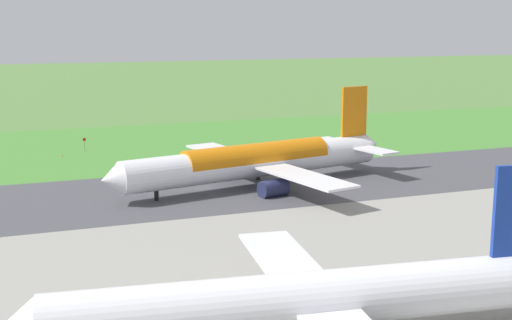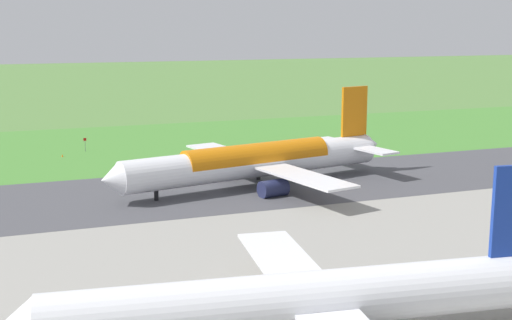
{
  "view_description": "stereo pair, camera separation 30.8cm",
  "coord_description": "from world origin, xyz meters",
  "px_view_note": "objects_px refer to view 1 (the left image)",
  "views": [
    {
      "loc": [
        31.89,
        106.77,
        26.81
      ],
      "look_at": [
        -8.3,
        0.0,
        4.5
      ],
      "focal_mm": 48.82,
      "sensor_mm": 36.0,
      "label": 1
    },
    {
      "loc": [
        31.61,
        106.88,
        26.81
      ],
      "look_at": [
        -8.3,
        0.0,
        4.5
      ],
      "focal_mm": 48.82,
      "sensor_mm": 36.0,
      "label": 2
    }
  ],
  "objects_px": {
    "airliner_parked_mid": "(313,298)",
    "no_stopping_sign": "(85,144)",
    "traffic_cone_orange": "(62,156)",
    "airliner_main": "(258,161)"
  },
  "relations": [
    {
      "from": "no_stopping_sign",
      "to": "traffic_cone_orange",
      "type": "xyz_separation_m",
      "value": [
        5.22,
        4.73,
        -1.45
      ]
    },
    {
      "from": "airliner_parked_mid",
      "to": "no_stopping_sign",
      "type": "relative_size",
      "value": 17.11
    },
    {
      "from": "airliner_main",
      "to": "no_stopping_sign",
      "type": "bearing_deg",
      "value": -61.64
    },
    {
      "from": "airliner_parked_mid",
      "to": "traffic_cone_orange",
      "type": "distance_m",
      "value": 95.76
    },
    {
      "from": "airliner_main",
      "to": "no_stopping_sign",
      "type": "distance_m",
      "value": 49.09
    },
    {
      "from": "airliner_parked_mid",
      "to": "airliner_main",
      "type": "bearing_deg",
      "value": -106.24
    },
    {
      "from": "traffic_cone_orange",
      "to": "airliner_parked_mid",
      "type": "bearing_deg",
      "value": 97.23
    },
    {
      "from": "airliner_main",
      "to": "airliner_parked_mid",
      "type": "relative_size",
      "value": 1.07
    },
    {
      "from": "airliner_main",
      "to": "traffic_cone_orange",
      "type": "xyz_separation_m",
      "value": [
        28.51,
        -38.41,
        -4.08
      ]
    },
    {
      "from": "traffic_cone_orange",
      "to": "airliner_main",
      "type": "bearing_deg",
      "value": 126.58
    }
  ]
}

